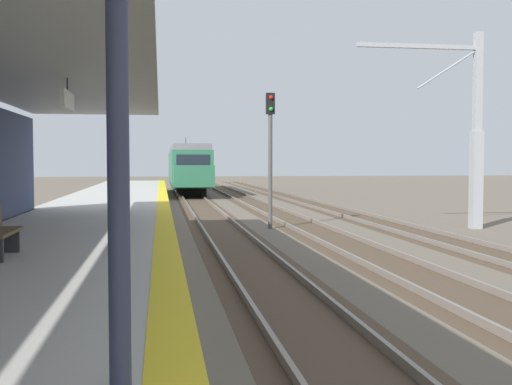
% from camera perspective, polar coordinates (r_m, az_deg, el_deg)
% --- Properties ---
extents(station_platform, '(5.00, 80.00, 0.91)m').
position_cam_1_polar(station_platform, '(17.19, -15.81, -4.40)').
color(station_platform, '#B7B5AD').
rests_on(station_platform, ground).
extents(track_pair_nearest_platform, '(2.34, 120.00, 0.16)m').
position_cam_1_polar(track_pair_nearest_platform, '(21.20, -2.51, -4.04)').
color(track_pair_nearest_platform, '#4C3D2D').
rests_on(track_pair_nearest_platform, ground).
extents(track_pair_middle, '(2.34, 120.00, 0.16)m').
position_cam_1_polar(track_pair_middle, '(21.82, 6.42, -3.86)').
color(track_pair_middle, '#4C3D2D').
rests_on(track_pair_middle, ground).
extents(track_pair_far_side, '(2.34, 120.00, 0.16)m').
position_cam_1_polar(track_pair_far_side, '(22.94, 14.67, -3.61)').
color(track_pair_far_side, '#4C3D2D').
rests_on(track_pair_far_side, ground).
extents(approaching_train, '(2.93, 19.60, 4.76)m').
position_cam_1_polar(approaching_train, '(52.56, -6.21, 2.35)').
color(approaching_train, '#286647').
rests_on(approaching_train, ground).
extents(rail_signal_post, '(0.32, 0.34, 5.20)m').
position_cam_1_polar(rail_signal_post, '(24.12, 1.31, 4.27)').
color(rail_signal_post, '#4C4C4C').
rests_on(rail_signal_post, ground).
extents(catenary_pylon_far_side, '(5.00, 0.40, 7.50)m').
position_cam_1_polar(catenary_pylon_far_side, '(25.40, 18.81, 4.97)').
color(catenary_pylon_far_side, '#9EA3A8').
rests_on(catenary_pylon_far_side, ground).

